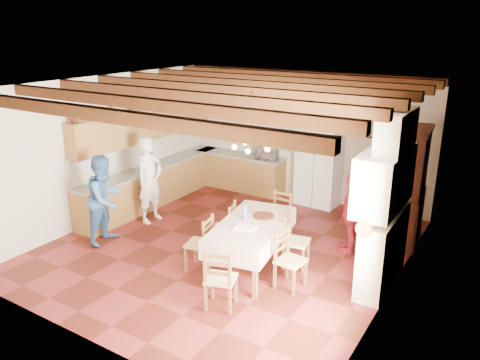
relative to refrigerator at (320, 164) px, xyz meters
The scene contains 31 objects.
floor 3.24m from the refrigerator, 100.22° to the right, with size 6.00×6.50×0.02m, color #471710.
ceiling 3.73m from the refrigerator, 100.22° to the right, with size 6.00×6.50×0.02m, color white.
wall_back 0.81m from the refrigerator, 159.10° to the left, with size 6.00×0.02×3.00m, color beige.
wall_front 6.36m from the refrigerator, 94.98° to the right, with size 6.00×0.02×3.00m, color beige.
wall_left 4.72m from the refrigerator, 139.41° to the right, with size 0.02×6.50×3.00m, color beige.
wall_right 3.96m from the refrigerator, 51.11° to the right, with size 0.02×6.50×3.00m, color beige.
ceiling_beams 3.67m from the refrigerator, 100.22° to the right, with size 6.00×6.30×0.16m, color #35220C, non-canonical shape.
lower_cabinets_left 3.85m from the refrigerator, 148.39° to the right, with size 0.60×4.30×0.86m, color brown.
lower_cabinets_back 2.16m from the refrigerator, behind, with size 2.30×0.60×0.86m, color brown.
countertop_left 3.82m from the refrigerator, 148.39° to the right, with size 0.62×4.30×0.04m, color slate.
countertop_back 2.10m from the refrigerator, behind, with size 2.34×0.62×0.04m, color slate.
backsplash_left 4.07m from the refrigerator, 150.50° to the right, with size 0.03×4.30×0.60m, color beige.
backsplash_back 2.12m from the refrigerator, behind, with size 2.30×0.03×0.60m, color beige.
upper_cabinets 4.03m from the refrigerator, 149.35° to the right, with size 0.35×4.20×0.70m, color brown.
fireplace 3.61m from the refrigerator, 52.71° to the right, with size 0.56×1.60×2.80m, color beige, non-canonical shape.
wall_picture 1.36m from the refrigerator, 10.20° to the left, with size 0.34×0.03×0.42m, color black.
refrigerator is the anchor object (origin of this frame).
hutch 2.44m from the refrigerator, 25.17° to the right, with size 0.51×1.21×2.20m, color #361A11, non-canonical shape.
dining_table 3.51m from the refrigerator, 86.13° to the right, with size 1.28×2.05×0.84m.
chandelier 3.75m from the refrigerator, 86.13° to the right, with size 0.47×0.47×0.03m, color black.
chair_left_near 4.03m from the refrigerator, 97.08° to the right, with size 0.42×0.40×0.96m, color brown, non-canonical shape.
chair_left_far 3.32m from the refrigerator, 98.66° to the right, with size 0.42×0.40×0.96m, color brown, non-canonical shape.
chair_right_near 3.90m from the refrigerator, 73.78° to the right, with size 0.42×0.40×0.96m, color brown, non-canonical shape.
chair_right_far 3.20m from the refrigerator, 74.18° to the right, with size 0.42×0.40×0.96m, color brown, non-canonical shape.
chair_end_near 4.78m from the refrigerator, 84.45° to the right, with size 0.42×0.40×0.96m, color brown, non-canonical shape.
chair_end_far 2.33m from the refrigerator, 87.24° to the right, with size 0.42×0.40×0.96m, color brown, non-canonical shape.
person_man 3.85m from the refrigerator, 132.38° to the right, with size 0.66×0.44×1.82m, color silver.
person_woman_blue 4.81m from the refrigerator, 123.12° to the right, with size 0.83×0.64×1.70m, color #3D6AA6.
person_woman_red 2.46m from the refrigerator, 54.37° to the right, with size 0.88×0.37×1.50m, color #AD202D.
microwave 1.34m from the refrigerator, behind, with size 0.51×0.34×0.28m, color silver.
fridge_vase 1.12m from the refrigerator, ahead, with size 0.32×0.32×0.34m, color #361A11.
Camera 1 is at (4.40, -6.60, 3.93)m, focal length 35.00 mm.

